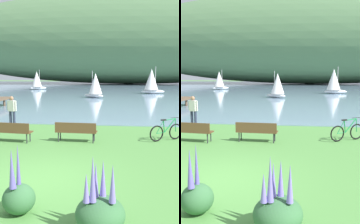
# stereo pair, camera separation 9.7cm
# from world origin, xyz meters

# --- Properties ---
(ground_plane) EXTENTS (200.00, 200.00, 0.00)m
(ground_plane) POSITION_xyz_m (0.00, 0.00, 0.00)
(ground_plane) COLOR #518E42
(bay_water) EXTENTS (180.00, 80.00, 0.04)m
(bay_water) POSITION_xyz_m (0.00, 48.04, 0.02)
(bay_water) COLOR #7A99B2
(bay_water) RESTS_ON ground
(distant_hillside) EXTENTS (118.06, 28.00, 24.12)m
(distant_hillside) POSITION_xyz_m (4.75, 67.81, 12.10)
(distant_hillside) COLOR #4C7047
(distant_hillside) RESTS_ON bay_water
(park_bench_near_camera) EXTENTS (1.84, 0.65, 0.88)m
(park_bench_near_camera) POSITION_xyz_m (-2.43, 3.98, 0.52)
(park_bench_near_camera) COLOR brown
(park_bench_near_camera) RESTS_ON ground
(park_bench_further_along) EXTENTS (1.82, 0.57, 0.88)m
(park_bench_further_along) POSITION_xyz_m (0.37, 4.28, 0.52)
(park_bench_further_along) COLOR brown
(park_bench_further_along) RESTS_ON ground
(bicycle_leaning_near_bench) EXTENTS (1.57, 0.92, 1.01)m
(bicycle_leaning_near_bench) POSITION_xyz_m (4.32, 4.99, 0.40)
(bicycle_leaning_near_bench) COLOR black
(bicycle_leaning_near_bench) RESTS_ON ground
(person_at_shoreline) EXTENTS (0.59, 0.31, 1.71)m
(person_at_shoreline) POSITION_xyz_m (-3.71, 7.24, 0.98)
(person_at_shoreline) COLOR #282D47
(person_at_shoreline) RESTS_ON ground
(echium_bush_closest_to_camera) EXTENTS (0.70, 0.70, 1.53)m
(echium_bush_closest_to_camera) POSITION_xyz_m (0.10, -1.79, 0.39)
(echium_bush_closest_to_camera) COLOR #386B3D
(echium_bush_closest_to_camera) RESTS_ON ground
(echium_bush_mid_cluster) EXTENTS (0.95, 0.95, 1.52)m
(echium_bush_mid_cluster) POSITION_xyz_m (1.87, -2.25, 0.39)
(echium_bush_mid_cluster) COLOR #386B3D
(echium_bush_mid_cluster) RESTS_ON ground
(sailboat_nearest_to_shore) EXTENTS (2.92, 2.68, 3.53)m
(sailboat_nearest_to_shore) POSITION_xyz_m (-12.38, 39.98, 1.70)
(sailboat_nearest_to_shore) COLOR white
(sailboat_nearest_to_shore) RESTS_ON bay_water
(sailboat_mid_bay) EXTENTS (2.74, 2.27, 3.21)m
(sailboat_mid_bay) POSITION_xyz_m (-0.59, 24.96, 1.55)
(sailboat_mid_bay) COLOR white
(sailboat_mid_bay) RESTS_ON bay_water
(sailboat_toward_hillside) EXTENTS (3.38, 2.19, 3.86)m
(sailboat_toward_hillside) POSITION_xyz_m (6.88, 32.30, 1.86)
(sailboat_toward_hillside) COLOR white
(sailboat_toward_hillside) RESTS_ON bay_water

